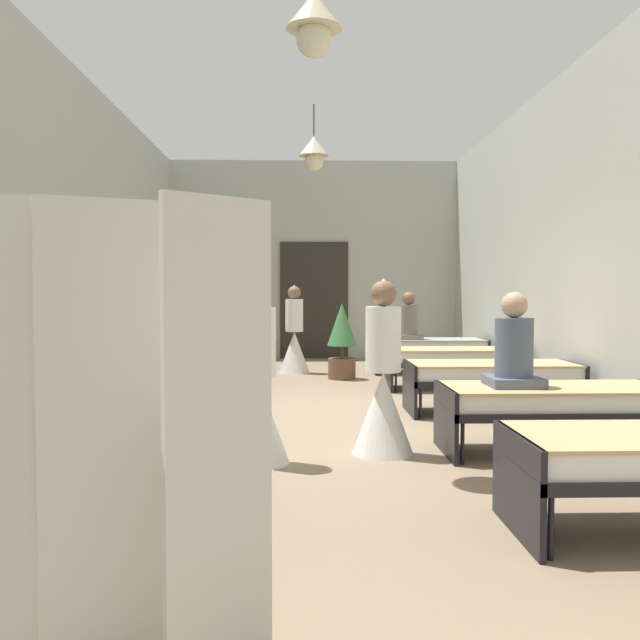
{
  "coord_description": "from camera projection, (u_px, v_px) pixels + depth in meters",
  "views": [
    {
      "loc": [
        -0.24,
        -7.51,
        1.38
      ],
      "look_at": [
        0.0,
        1.73,
        0.99
      ],
      "focal_mm": 37.71,
      "sensor_mm": 36.0,
      "label": 1
    }
  ],
  "objects": [
    {
      "name": "bed_left_row_0",
      "position": [
        3.0,
        461.0,
        3.71
      ],
      "size": [
        1.9,
        0.84,
        0.57
      ],
      "color": "black",
      "rests_on": "ground"
    },
    {
      "name": "potted_plant",
      "position": [
        342.0,
        337.0,
        10.56
      ],
      "size": [
        0.47,
        0.47,
        1.2
      ],
      "color": "brown",
      "rests_on": "ground"
    },
    {
      "name": "nurse_near_aisle",
      "position": [
        294.0,
        342.0,
        11.39
      ],
      "size": [
        0.52,
        0.52,
        1.49
      ],
      "rotation": [
        0.0,
        0.0,
        1.25
      ],
      "color": "white",
      "rests_on": "ground"
    },
    {
      "name": "ground_plane",
      "position": [
        324.0,
        418.0,
        7.57
      ],
      "size": [
        6.5,
        13.32,
        0.1
      ],
      "primitive_type": "cube",
      "color": "#8C755B"
    },
    {
      "name": "privacy_screen",
      "position": [
        98.0,
        444.0,
        2.31
      ],
      "size": [
        1.23,
        0.29,
        1.7
      ],
      "rotation": [
        0.0,
        0.0,
        0.36
      ],
      "color": "silver",
      "rests_on": "ground"
    },
    {
      "name": "bed_left_row_2",
      "position": [
        154.0,
        376.0,
        7.5
      ],
      "size": [
        1.9,
        0.84,
        0.57
      ],
      "color": "black",
      "rests_on": "ground"
    },
    {
      "name": "patient_seated_secondary",
      "position": [
        409.0,
        322.0,
        11.31
      ],
      "size": [
        0.44,
        0.44,
        0.8
      ],
      "color": "slate",
      "rests_on": "bed_right_row_4"
    },
    {
      "name": "bed_left_row_1",
      "position": [
        104.0,
        404.0,
        5.6
      ],
      "size": [
        1.9,
        0.84,
        0.57
      ],
      "color": "black",
      "rests_on": "ground"
    },
    {
      "name": "room_shell",
      "position": [
        321.0,
        241.0,
        8.79
      ],
      "size": [
        6.3,
        12.92,
        4.07
      ],
      "color": "#B2B7AD",
      "rests_on": "ground"
    },
    {
      "name": "bed_right_row_2",
      "position": [
        491.0,
        374.0,
        7.6
      ],
      "size": [
        1.9,
        0.84,
        0.57
      ],
      "color": "black",
      "rests_on": "ground"
    },
    {
      "name": "nurse_far_aisle",
      "position": [
        383.0,
        392.0,
        5.68
      ],
      "size": [
        0.52,
        0.52,
        1.49
      ],
      "rotation": [
        0.0,
        0.0,
        3.04
      ],
      "color": "white",
      "rests_on": "ground"
    },
    {
      "name": "bed_right_row_3",
      "position": [
        454.0,
        358.0,
        9.5
      ],
      "size": [
        1.9,
        0.84,
        0.57
      ],
      "color": "black",
      "rests_on": "ground"
    },
    {
      "name": "bed_right_row_4",
      "position": [
        428.0,
        347.0,
        11.4
      ],
      "size": [
        1.9,
        0.84,
        0.57
      ],
      "color": "black",
      "rests_on": "ground"
    },
    {
      "name": "bed_left_row_4",
      "position": [
        204.0,
        347.0,
        11.3
      ],
      "size": [
        1.9,
        0.84,
        0.57
      ],
      "color": "black",
      "rests_on": "ground"
    },
    {
      "name": "bed_right_row_1",
      "position": [
        554.0,
        402.0,
        5.7
      ],
      "size": [
        1.9,
        0.84,
        0.57
      ],
      "color": "black",
      "rests_on": "ground"
    },
    {
      "name": "patient_seated_primary",
      "position": [
        514.0,
        352.0,
        5.68
      ],
      "size": [
        0.44,
        0.44,
        0.8
      ],
      "color": "#515B70",
      "rests_on": "bed_right_row_1"
    },
    {
      "name": "bed_left_row_3",
      "position": [
        184.0,
        359.0,
        9.4
      ],
      "size": [
        1.9,
        0.84,
        0.57
      ],
      "color": "black",
      "rests_on": "ground"
    },
    {
      "name": "nurse_mid_aisle",
      "position": [
        257.0,
        397.0,
        5.37
      ],
      "size": [
        0.52,
        0.52,
        1.49
      ],
      "rotation": [
        0.0,
        0.0,
        4.09
      ],
      "color": "white",
      "rests_on": "ground"
    }
  ]
}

